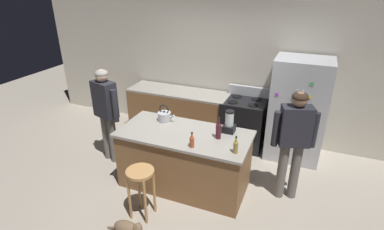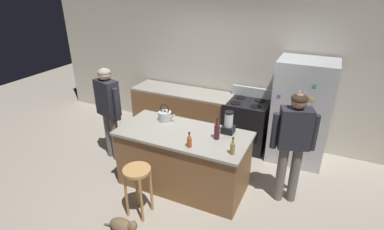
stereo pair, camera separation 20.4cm
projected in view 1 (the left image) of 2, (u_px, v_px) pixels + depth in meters
name	position (u px, v px, depth m)	size (l,w,h in m)	color
ground_plane	(185.00, 184.00, 4.65)	(14.00, 14.00, 0.00)	#9E9384
back_wall	(225.00, 68.00, 5.72)	(8.00, 0.10, 2.70)	beige
kitchen_island	(184.00, 159.00, 4.46)	(1.90, 0.91, 0.90)	brown
back_counter_run	(179.00, 112.00, 6.04)	(2.00, 0.64, 0.90)	brown
refrigerator	(298.00, 110.00, 5.05)	(0.90, 0.73, 1.77)	#B7BABF
stove_range	(243.00, 123.00, 5.55)	(0.76, 0.65, 1.08)	black
person_by_island_left	(106.00, 108.00, 4.88)	(0.59, 0.32, 1.63)	#66605B
person_by_sink_right	(294.00, 137.00, 3.99)	(0.59, 0.34, 1.62)	#66605B
bar_stool	(141.00, 181.00, 3.82)	(0.36, 0.36, 0.71)	#B7844C
cat	(128.00, 229.00, 3.68)	(0.52, 0.18, 0.26)	brown
blender_appliance	(229.00, 123.00, 4.24)	(0.17, 0.17, 0.33)	black
bottle_vinegar	(236.00, 147.00, 3.74)	(0.06, 0.06, 0.24)	olive
bottle_wine	(218.00, 131.00, 4.08)	(0.08, 0.08, 0.32)	#471923
bottle_cooking_sauce	(192.00, 142.00, 3.88)	(0.06, 0.06, 0.22)	#B24C26
tea_kettle	(164.00, 116.00, 4.59)	(0.28, 0.20, 0.27)	#B7BABF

